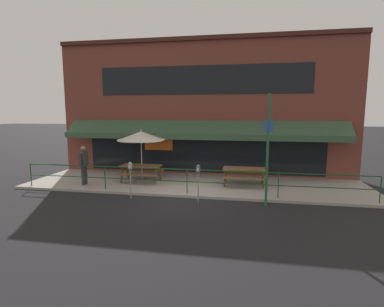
% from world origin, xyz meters
% --- Properties ---
extents(ground_plane, '(120.00, 120.00, 0.00)m').
position_xyz_m(ground_plane, '(0.00, 0.00, 0.00)').
color(ground_plane, black).
extents(patio_deck, '(15.00, 4.00, 0.10)m').
position_xyz_m(patio_deck, '(0.00, 2.00, 0.05)').
color(patio_deck, '#9E998E').
rests_on(patio_deck, ground).
extents(restaurant_building, '(15.00, 1.60, 6.90)m').
position_xyz_m(restaurant_building, '(-0.00, 4.22, 3.43)').
color(restaurant_building, brown).
rests_on(restaurant_building, ground).
extents(patio_railing, '(13.84, 0.04, 0.97)m').
position_xyz_m(patio_railing, '(0.00, 0.30, 0.80)').
color(patio_railing, '#194723').
rests_on(patio_railing, patio_deck).
extents(picnic_table_left, '(1.80, 1.42, 0.76)m').
position_xyz_m(picnic_table_left, '(-2.46, 1.86, 0.71)').
color(picnic_table_left, brown).
rests_on(picnic_table_left, patio_deck).
extents(picnic_table_centre, '(1.80, 1.42, 0.76)m').
position_xyz_m(picnic_table_centre, '(2.17, 1.99, 0.71)').
color(picnic_table_centre, brown).
rests_on(picnic_table_centre, patio_deck).
extents(patio_umbrella_left, '(2.14, 2.14, 2.38)m').
position_xyz_m(patio_umbrella_left, '(-2.46, 1.96, 2.18)').
color(patio_umbrella_left, '#B7B2A8').
rests_on(patio_umbrella_left, patio_deck).
extents(pedestrian_walking, '(0.24, 0.62, 1.71)m').
position_xyz_m(pedestrian_walking, '(-4.71, 0.86, 1.06)').
color(pedestrian_walking, '#333338').
rests_on(pedestrian_walking, patio_deck).
extents(parking_meter_near, '(0.15, 0.16, 1.42)m').
position_xyz_m(parking_meter_near, '(-2.02, -0.48, 1.15)').
color(parking_meter_near, gray).
rests_on(parking_meter_near, ground).
extents(parking_meter_far, '(0.15, 0.16, 1.42)m').
position_xyz_m(parking_meter_far, '(0.59, -0.58, 1.15)').
color(parking_meter_far, gray).
rests_on(parking_meter_far, ground).
extents(street_sign_pole, '(0.28, 0.09, 3.90)m').
position_xyz_m(street_sign_pole, '(2.97, -0.45, 2.01)').
color(street_sign_pole, '#1E6033').
rests_on(street_sign_pole, ground).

